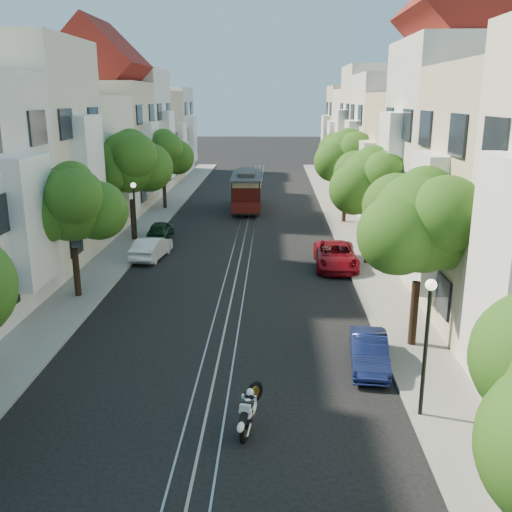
# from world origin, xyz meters

# --- Properties ---
(ground) EXTENTS (200.00, 200.00, 0.00)m
(ground) POSITION_xyz_m (0.00, 28.00, 0.00)
(ground) COLOR black
(ground) RESTS_ON ground
(sidewalk_east) EXTENTS (2.50, 80.00, 0.12)m
(sidewalk_east) POSITION_xyz_m (7.25, 28.00, 0.06)
(sidewalk_east) COLOR gray
(sidewalk_east) RESTS_ON ground
(sidewalk_west) EXTENTS (2.50, 80.00, 0.12)m
(sidewalk_west) POSITION_xyz_m (-7.25, 28.00, 0.06)
(sidewalk_west) COLOR gray
(sidewalk_west) RESTS_ON ground
(rail_left) EXTENTS (0.06, 80.00, 0.02)m
(rail_left) POSITION_xyz_m (-0.55, 28.00, 0.01)
(rail_left) COLOR gray
(rail_left) RESTS_ON ground
(rail_slot) EXTENTS (0.06, 80.00, 0.02)m
(rail_slot) POSITION_xyz_m (0.00, 28.00, 0.01)
(rail_slot) COLOR gray
(rail_slot) RESTS_ON ground
(rail_right) EXTENTS (0.06, 80.00, 0.02)m
(rail_right) POSITION_xyz_m (0.55, 28.00, 0.01)
(rail_right) COLOR gray
(rail_right) RESTS_ON ground
(lane_line) EXTENTS (0.08, 80.00, 0.01)m
(lane_line) POSITION_xyz_m (0.00, 28.00, 0.00)
(lane_line) COLOR tan
(lane_line) RESTS_ON ground
(townhouses_east) EXTENTS (7.75, 72.00, 12.00)m
(townhouses_east) POSITION_xyz_m (11.87, 27.91, 5.18)
(townhouses_east) COLOR beige
(townhouses_east) RESTS_ON ground
(townhouses_west) EXTENTS (7.75, 72.00, 11.76)m
(townhouses_west) POSITION_xyz_m (-11.87, 27.91, 5.08)
(townhouses_west) COLOR silver
(townhouses_west) RESTS_ON ground
(tree_e_b) EXTENTS (4.93, 4.08, 6.68)m
(tree_e_b) POSITION_xyz_m (7.26, 8.98, 4.73)
(tree_e_b) COLOR black
(tree_e_b) RESTS_ON ground
(tree_e_c) EXTENTS (4.84, 3.99, 6.52)m
(tree_e_c) POSITION_xyz_m (7.26, 19.98, 4.60)
(tree_e_c) COLOR black
(tree_e_c) RESTS_ON ground
(tree_e_d) EXTENTS (5.01, 4.16, 6.85)m
(tree_e_d) POSITION_xyz_m (7.26, 30.98, 4.87)
(tree_e_d) COLOR black
(tree_e_d) RESTS_ON ground
(tree_w_b) EXTENTS (4.72, 3.87, 6.27)m
(tree_w_b) POSITION_xyz_m (-7.14, 13.98, 4.40)
(tree_w_b) COLOR black
(tree_w_b) RESTS_ON ground
(tree_w_c) EXTENTS (5.13, 4.28, 7.09)m
(tree_w_c) POSITION_xyz_m (-7.14, 24.98, 5.07)
(tree_w_c) COLOR black
(tree_w_c) RESTS_ON ground
(tree_w_d) EXTENTS (4.84, 3.99, 6.52)m
(tree_w_d) POSITION_xyz_m (-7.14, 35.98, 4.60)
(tree_w_d) COLOR black
(tree_w_d) RESTS_ON ground
(lamp_east) EXTENTS (0.32, 0.32, 4.16)m
(lamp_east) POSITION_xyz_m (6.30, 4.00, 2.85)
(lamp_east) COLOR black
(lamp_east) RESTS_ON ground
(lamp_west) EXTENTS (0.32, 0.32, 4.16)m
(lamp_west) POSITION_xyz_m (-6.30, 22.00, 2.85)
(lamp_west) COLOR black
(lamp_west) RESTS_ON ground
(sportbike_rider) EXTENTS (0.69, 1.71, 1.27)m
(sportbike_rider) POSITION_xyz_m (1.30, 3.13, 0.72)
(sportbike_rider) COLOR black
(sportbike_rider) RESTS_ON ground
(cable_car) EXTENTS (2.60, 7.82, 2.98)m
(cable_car) POSITION_xyz_m (-0.32, 36.03, 1.77)
(cable_car) COLOR black
(cable_car) RESTS_ON ground
(parked_car_e_mid) EXTENTS (1.52, 3.61, 1.16)m
(parked_car_e_mid) POSITION_xyz_m (5.30, 7.24, 0.58)
(parked_car_e_mid) COLOR #0C143E
(parked_car_e_mid) RESTS_ON ground
(parked_car_e_far) EXTENTS (2.36, 4.95, 1.36)m
(parked_car_e_far) POSITION_xyz_m (5.39, 19.36, 0.68)
(parked_car_e_far) COLOR maroon
(parked_car_e_far) RESTS_ON ground
(parked_car_w_mid) EXTENTS (1.87, 4.04, 1.28)m
(parked_car_w_mid) POSITION_xyz_m (-5.15, 20.83, 0.64)
(parked_car_w_mid) COLOR silver
(parked_car_w_mid) RESTS_ON ground
(parked_car_w_far) EXTENTS (1.40, 3.43, 1.16)m
(parked_car_w_far) POSITION_xyz_m (-5.60, 25.83, 0.58)
(parked_car_w_far) COLOR #14341E
(parked_car_w_far) RESTS_ON ground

